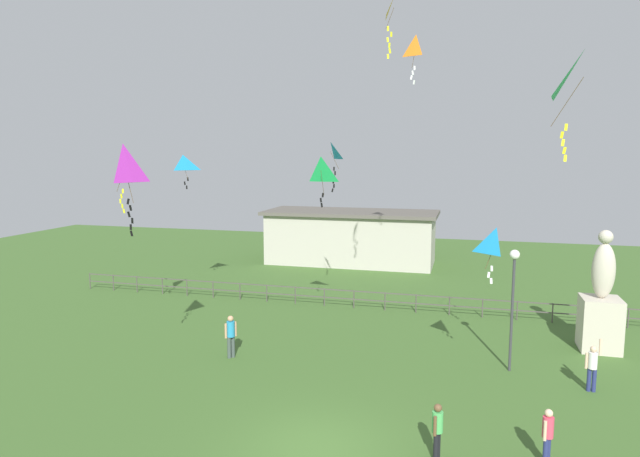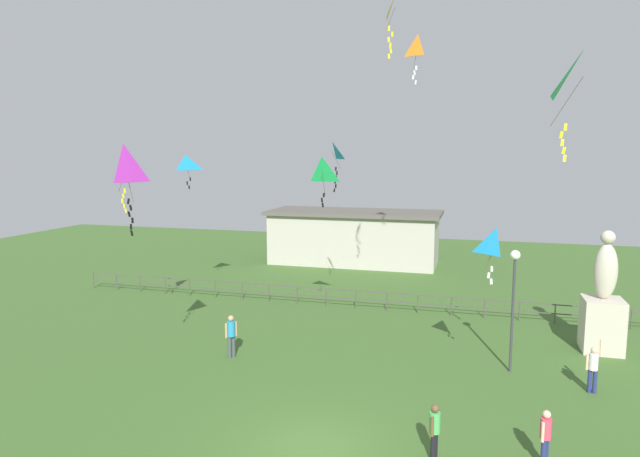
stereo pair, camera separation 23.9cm
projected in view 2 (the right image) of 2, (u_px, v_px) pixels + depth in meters
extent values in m
plane|color=#3D6028|center=(313.00, 448.00, 15.11)|extent=(80.00, 80.00, 0.00)
cube|color=beige|center=(602.00, 325.00, 22.49)|extent=(1.53, 1.53, 2.19)
ellipsoid|color=beige|center=(606.00, 271.00, 22.19)|extent=(0.90, 0.76, 2.28)
sphere|color=beige|center=(608.00, 237.00, 22.01)|extent=(0.56, 0.56, 0.56)
cylinder|color=#38383D|center=(512.00, 316.00, 20.20)|extent=(0.10, 0.10, 4.25)
sphere|color=white|center=(515.00, 255.00, 19.90)|extent=(0.36, 0.36, 0.36)
cylinder|color=#3F4C47|center=(233.00, 346.00, 21.92)|extent=(0.15, 0.15, 0.87)
cylinder|color=#3F4C47|center=(230.00, 347.00, 21.82)|extent=(0.15, 0.15, 0.87)
cylinder|color=#268CBF|center=(231.00, 329.00, 21.77)|extent=(0.32, 0.32, 0.61)
sphere|color=tan|center=(231.00, 318.00, 21.72)|extent=(0.23, 0.23, 0.23)
cylinder|color=tan|center=(236.00, 329.00, 21.90)|extent=(0.09, 0.09, 0.58)
cylinder|color=tan|center=(226.00, 331.00, 21.66)|extent=(0.09, 0.09, 0.58)
cylinder|color=navy|center=(595.00, 382.00, 18.57)|extent=(0.14, 0.14, 0.81)
cylinder|color=navy|center=(590.00, 381.00, 18.62)|extent=(0.14, 0.14, 0.81)
cylinder|color=white|center=(594.00, 362.00, 18.50)|extent=(0.30, 0.30, 0.57)
sphere|color=beige|center=(594.00, 350.00, 18.45)|extent=(0.22, 0.22, 0.22)
cylinder|color=beige|center=(601.00, 348.00, 18.32)|extent=(0.10, 0.18, 0.55)
cylinder|color=beige|center=(587.00, 362.00, 18.57)|extent=(0.09, 0.09, 0.54)
cylinder|color=navy|center=(543.00, 454.00, 14.11)|extent=(0.13, 0.13, 0.78)
cylinder|color=navy|center=(546.00, 451.00, 14.21)|extent=(0.13, 0.13, 0.78)
cylinder|color=#D83F59|center=(546.00, 428.00, 14.07)|extent=(0.28, 0.28, 0.55)
sphere|color=beige|center=(547.00, 414.00, 14.02)|extent=(0.21, 0.21, 0.21)
cylinder|color=beige|center=(543.00, 432.00, 13.95)|extent=(0.09, 0.09, 0.52)
cylinder|color=beige|center=(549.00, 427.00, 14.21)|extent=(0.09, 0.09, 0.52)
cylinder|color=black|center=(433.00, 448.00, 14.38)|extent=(0.13, 0.13, 0.79)
cylinder|color=black|center=(435.00, 445.00, 14.50)|extent=(0.13, 0.13, 0.79)
cylinder|color=#4CB259|center=(435.00, 423.00, 14.35)|extent=(0.29, 0.29, 0.56)
sphere|color=brown|center=(435.00, 409.00, 14.30)|extent=(0.21, 0.21, 0.21)
cylinder|color=brown|center=(432.00, 427.00, 14.19)|extent=(0.09, 0.09, 0.53)
cylinder|color=brown|center=(437.00, 421.00, 14.52)|extent=(0.09, 0.09, 0.53)
pyramid|color=#198CD1|center=(496.00, 242.00, 18.95)|extent=(1.00, 0.96, 0.88)
cylinder|color=#4C381E|center=(491.00, 256.00, 18.85)|extent=(0.36, 0.43, 0.88)
cube|color=white|center=(492.00, 269.00, 18.92)|extent=(0.09, 0.02, 0.20)
cube|color=white|center=(489.00, 275.00, 18.93)|extent=(0.10, 0.05, 0.20)
cube|color=white|center=(491.00, 281.00, 18.98)|extent=(0.10, 0.05, 0.20)
pyramid|color=#B22DB2|center=(124.00, 164.00, 18.79)|extent=(0.78, 1.13, 1.31)
cylinder|color=#4C381E|center=(129.00, 183.00, 18.75)|extent=(0.43, 0.17, 1.31)
cube|color=black|center=(128.00, 201.00, 18.82)|extent=(0.12, 0.03, 0.21)
cube|color=black|center=(131.00, 208.00, 18.86)|extent=(0.10, 0.03, 0.21)
cube|color=black|center=(129.00, 214.00, 18.88)|extent=(0.11, 0.04, 0.21)
cube|color=black|center=(132.00, 220.00, 18.93)|extent=(0.10, 0.04, 0.20)
cube|color=black|center=(131.00, 227.00, 18.95)|extent=(0.08, 0.02, 0.20)
cube|color=black|center=(132.00, 233.00, 18.98)|extent=(0.11, 0.03, 0.21)
pyramid|color=#1EB759|center=(322.00, 170.00, 23.96)|extent=(1.01, 0.53, 1.12)
cylinder|color=#4C381E|center=(324.00, 183.00, 24.25)|extent=(0.05, 0.47, 1.12)
cube|color=black|center=(324.00, 195.00, 24.32)|extent=(0.10, 0.02, 0.20)
cube|color=black|center=(322.00, 200.00, 24.34)|extent=(0.11, 0.01, 0.21)
cube|color=black|center=(323.00, 205.00, 24.37)|extent=(0.11, 0.02, 0.21)
pyramid|color=#198CD1|center=(186.00, 163.00, 29.73)|extent=(0.99, 1.24, 0.83)
cylinder|color=#4C381E|center=(188.00, 171.00, 29.63)|extent=(0.40, 0.25, 0.83)
cube|color=black|center=(190.00, 179.00, 29.70)|extent=(0.09, 0.03, 0.20)
cube|color=black|center=(187.00, 183.00, 29.70)|extent=(0.11, 0.04, 0.21)
cube|color=black|center=(189.00, 187.00, 29.75)|extent=(0.12, 0.05, 0.21)
pyramid|color=#1EB759|center=(583.00, 77.00, 15.27)|extent=(0.96, 1.21, 1.35)
cylinder|color=#4C381E|center=(566.00, 102.00, 15.53)|extent=(0.79, 0.15, 1.35)
cube|color=yellow|center=(566.00, 127.00, 15.62)|extent=(0.09, 0.01, 0.20)
cube|color=yellow|center=(561.00, 135.00, 15.63)|extent=(0.11, 0.03, 0.21)
cube|color=yellow|center=(562.00, 143.00, 15.67)|extent=(0.10, 0.04, 0.21)
cube|color=yellow|center=(564.00, 150.00, 15.71)|extent=(0.12, 0.02, 0.21)
cube|color=yellow|center=(565.00, 158.00, 15.75)|extent=(0.09, 0.04, 0.20)
pyramid|color=red|center=(128.00, 163.00, 24.05)|extent=(0.93, 1.10, 1.25)
cylinder|color=#4C381E|center=(124.00, 177.00, 24.07)|extent=(0.41, 0.26, 1.25)
cube|color=yellow|center=(125.00, 191.00, 24.15)|extent=(0.09, 0.03, 0.20)
cube|color=yellow|center=(123.00, 196.00, 24.17)|extent=(0.09, 0.04, 0.20)
cube|color=yellow|center=(122.00, 201.00, 24.19)|extent=(0.09, 0.02, 0.20)
cube|color=yellow|center=(124.00, 206.00, 24.23)|extent=(0.08, 0.04, 0.20)
cube|color=yellow|center=(126.00, 211.00, 24.27)|extent=(0.11, 0.03, 0.21)
pyramid|color=#198CD1|center=(332.00, 151.00, 27.94)|extent=(0.93, 1.11, 0.88)
cylinder|color=#4C381E|center=(336.00, 160.00, 28.06)|extent=(0.40, 0.26, 0.88)
cube|color=black|center=(336.00, 169.00, 28.11)|extent=(0.08, 0.04, 0.20)
cube|color=black|center=(337.00, 173.00, 28.15)|extent=(0.09, 0.05, 0.20)
cube|color=black|center=(336.00, 177.00, 28.17)|extent=(0.09, 0.02, 0.20)
cube|color=black|center=(335.00, 182.00, 28.19)|extent=(0.09, 0.05, 0.20)
cube|color=black|center=(336.00, 186.00, 28.23)|extent=(0.09, 0.03, 0.20)
cube|color=black|center=(334.00, 190.00, 28.24)|extent=(0.12, 0.02, 0.21)
pyramid|color=orange|center=(418.00, 46.00, 25.98)|extent=(0.82, 0.61, 1.05)
cylinder|color=#4C381E|center=(416.00, 57.00, 25.91)|extent=(0.15, 0.35, 1.05)
cube|color=white|center=(416.00, 68.00, 25.98)|extent=(0.09, 0.05, 0.20)
cube|color=white|center=(415.00, 73.00, 26.00)|extent=(0.12, 0.03, 0.21)
cube|color=white|center=(413.00, 77.00, 26.02)|extent=(0.11, 0.04, 0.21)
cube|color=white|center=(416.00, 82.00, 26.07)|extent=(0.11, 0.05, 0.21)
pyramid|color=yellow|center=(395.00, 7.00, 22.38)|extent=(0.48, 0.91, 0.85)
cylinder|color=#4C381E|center=(391.00, 18.00, 22.45)|extent=(0.33, 0.07, 0.85)
cube|color=yellow|center=(389.00, 28.00, 22.49)|extent=(0.09, 0.02, 0.20)
cube|color=yellow|center=(392.00, 34.00, 22.54)|extent=(0.08, 0.04, 0.20)
cube|color=yellow|center=(389.00, 40.00, 22.55)|extent=(0.10, 0.03, 0.21)
cube|color=yellow|center=(390.00, 45.00, 22.59)|extent=(0.09, 0.04, 0.20)
cube|color=yellow|center=(391.00, 51.00, 22.62)|extent=(0.11, 0.04, 0.21)
cube|color=yellow|center=(389.00, 56.00, 22.64)|extent=(0.10, 0.04, 0.21)
cylinder|color=#4C4742|center=(93.00, 280.00, 33.26)|extent=(0.06, 0.06, 0.95)
cylinder|color=#4C4742|center=(117.00, 282.00, 32.82)|extent=(0.06, 0.06, 0.95)
cylinder|color=#4C4742|center=(140.00, 284.00, 32.39)|extent=(0.06, 0.06, 0.95)
cylinder|color=#4C4742|center=(165.00, 286.00, 31.94)|extent=(0.06, 0.06, 0.95)
cylinder|color=#4C4742|center=(189.00, 287.00, 31.51)|extent=(0.06, 0.06, 0.95)
cylinder|color=#4C4742|center=(215.00, 289.00, 31.07)|extent=(0.06, 0.06, 0.95)
cylinder|color=#4C4742|center=(242.00, 291.00, 30.63)|extent=(0.06, 0.06, 0.95)
cylinder|color=#4C4742|center=(269.00, 293.00, 30.20)|extent=(0.06, 0.06, 0.95)
cylinder|color=#4C4742|center=(297.00, 295.00, 29.76)|extent=(0.06, 0.06, 0.95)
cylinder|color=#4C4742|center=(326.00, 297.00, 29.32)|extent=(0.06, 0.06, 0.95)
cylinder|color=#4C4742|center=(356.00, 299.00, 28.89)|extent=(0.06, 0.06, 0.95)
cylinder|color=#4C4742|center=(387.00, 302.00, 28.45)|extent=(0.06, 0.06, 0.95)
cylinder|color=#4C4742|center=(418.00, 304.00, 28.02)|extent=(0.06, 0.06, 0.95)
cylinder|color=#4C4742|center=(451.00, 306.00, 27.57)|extent=(0.06, 0.06, 0.95)
cylinder|color=#4C4742|center=(484.00, 309.00, 27.14)|extent=(0.06, 0.06, 0.95)
cylinder|color=#4C4742|center=(519.00, 311.00, 26.70)|extent=(0.06, 0.06, 0.95)
cylinder|color=#4C4742|center=(555.00, 314.00, 26.26)|extent=(0.06, 0.06, 0.95)
cylinder|color=#4C4742|center=(593.00, 316.00, 25.82)|extent=(0.06, 0.06, 0.95)
cylinder|color=#4C4742|center=(631.00, 319.00, 25.38)|extent=(0.06, 0.06, 0.95)
cube|color=#4C4742|center=(390.00, 294.00, 28.34)|extent=(36.00, 0.05, 0.05)
cube|color=#4C4742|center=(390.00, 302.00, 28.40)|extent=(36.00, 0.05, 0.05)
cube|color=#B7B2A3|center=(354.00, 239.00, 40.88)|extent=(12.02, 4.75, 3.65)
cube|color=#59544C|center=(354.00, 213.00, 40.63)|extent=(12.62, 5.35, 0.24)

